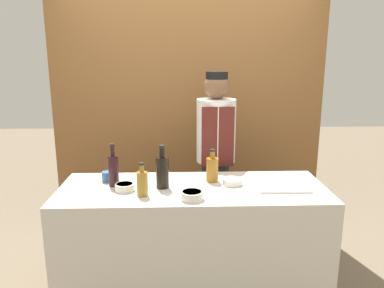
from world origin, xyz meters
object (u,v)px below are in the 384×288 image
Objects in this scene: bottle_soy at (162,171)px; bottle_amber at (212,169)px; sauce_bowl_red at (232,181)px; cutting_board at (282,186)px; sauce_bowl_brown at (192,195)px; cup_blue at (107,177)px; chef_center at (216,161)px; bottle_wine at (113,170)px; bottle_vinegar at (142,183)px; sauce_bowl_orange at (125,187)px.

bottle_soy is 0.38m from bottle_amber.
cutting_board is (0.34, -0.08, -0.01)m from sauce_bowl_red.
sauce_bowl_red is 0.40m from sauce_bowl_brown.
cup_blue is (-0.91, 0.10, 0.01)m from sauce_bowl_red.
cutting_board is (0.64, 0.19, -0.02)m from sauce_bowl_brown.
bottle_soy reaches higher than cutting_board.
chef_center is (0.85, 0.52, -0.04)m from cup_blue.
cutting_board is 1.17× the size of bottle_wine.
cutting_board is at bearing -60.15° from chef_center.
cup_blue is 0.05× the size of chef_center.
sauce_bowl_red is 0.92m from cup_blue.
bottle_soy reaches higher than sauce_bowl_brown.
chef_center is (-0.06, 0.62, -0.02)m from sauce_bowl_red.
cutting_board is at bearing -7.94° from cup_blue.
bottle_vinegar is 0.74× the size of bottle_soy.
bottle_wine is 0.18× the size of chef_center.
sauce_bowl_red is at bearing -29.31° from bottle_amber.
bottle_wine is 1.26× the size of bottle_amber.
sauce_bowl_brown is 0.09× the size of chef_center.
sauce_bowl_brown is 0.62m from bottle_wine.
bottle_wine is at bearing 179.65° from sauce_bowl_red.
cutting_board is at bearing -2.42° from bottle_soy.
bottle_wine reaches higher than bottle_vinegar.
bottle_vinegar is at bearing -42.36° from bottle_wine.
sauce_bowl_orange is at bearing -167.67° from bottle_soy.
sauce_bowl_orange is at bearing 143.09° from bottle_vinegar.
cup_blue reaches higher than cutting_board.
sauce_bowl_brown is 0.92m from chef_center.
sauce_bowl_orange reaches higher than cutting_board.
sauce_bowl_red is at bearing 7.42° from sauce_bowl_orange.
sauce_bowl_brown is 0.39m from bottle_amber.
bottle_soy is at bearing -175.16° from sauce_bowl_red.
bottle_amber is 0.14× the size of chef_center.
sauce_bowl_red is 0.61× the size of bottle_vinegar.
cup_blue is (-0.29, 0.29, -0.05)m from bottle_vinegar.
chef_center is at bearing 119.85° from cutting_board.
bottle_amber reaches higher than cutting_board.
cup_blue is (-0.06, 0.09, -0.08)m from bottle_wine.
bottle_wine is 3.97× the size of cup_blue.
sauce_bowl_brown is 1.97× the size of cup_blue.
chef_center is at bearing 56.49° from bottle_soy.
bottle_vinegar is 0.30m from bottle_wine.
bottle_vinegar is 0.74× the size of bottle_wine.
sauce_bowl_brown is 0.32m from bottle_soy.
cutting_board is (1.09, 0.02, -0.02)m from sauce_bowl_orange.
bottle_soy is at bearing 130.87° from sauce_bowl_brown.
sauce_bowl_orange is 0.55× the size of bottle_amber.
sauce_bowl_orange is at bearing -134.11° from chef_center.
chef_center is at bearing 74.98° from sauce_bowl_brown.
bottle_vinegar reaches higher than sauce_bowl_brown.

